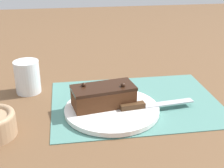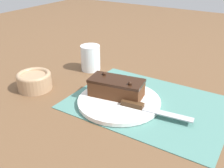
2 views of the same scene
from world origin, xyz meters
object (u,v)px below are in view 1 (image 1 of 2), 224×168
object	(u,v)px
chocolate_cake	(103,96)
drinking_glass	(27,77)
serving_knife	(145,105)
cake_plate	(112,109)

from	to	relation	value
chocolate_cake	drinking_glass	distance (m)	0.25
chocolate_cake	serving_knife	world-z (taller)	chocolate_cake
chocolate_cake	drinking_glass	world-z (taller)	drinking_glass
chocolate_cake	drinking_glass	xyz separation A→B (m)	(0.21, -0.15, 0.00)
cake_plate	serving_knife	distance (m)	0.09
serving_knife	chocolate_cake	bearing A→B (deg)	-110.40
serving_knife	drinking_glass	world-z (taller)	drinking_glass
chocolate_cake	serving_knife	distance (m)	0.11
chocolate_cake	serving_knife	xyz separation A→B (m)	(-0.10, 0.03, -0.02)
serving_knife	drinking_glass	size ratio (longest dim) A/B	2.11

